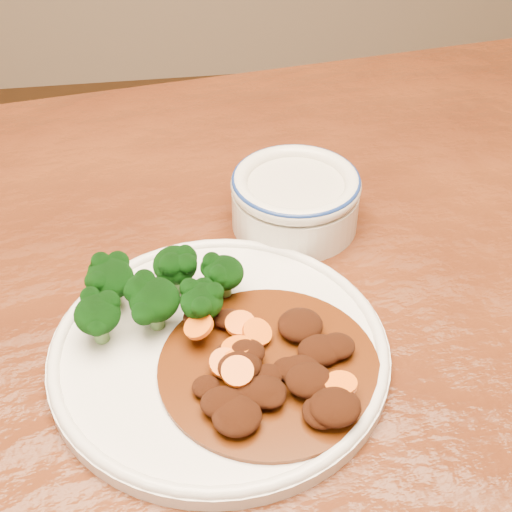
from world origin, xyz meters
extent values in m
cube|color=#57260F|center=(0.00, 0.00, 0.73)|extent=(1.61, 1.10, 0.04)
cylinder|color=white|center=(-0.01, -0.05, 0.76)|extent=(0.28, 0.28, 0.01)
torus|color=white|center=(-0.01, -0.05, 0.76)|extent=(0.28, 0.28, 0.01)
cylinder|color=#5F934C|center=(0.00, 0.01, 0.77)|extent=(0.01, 0.01, 0.02)
ellipsoid|color=black|center=(0.00, 0.01, 0.79)|extent=(0.03, 0.03, 0.03)
cylinder|color=#5F934C|center=(-0.11, -0.03, 0.77)|extent=(0.01, 0.01, 0.02)
ellipsoid|color=black|center=(-0.11, -0.03, 0.79)|extent=(0.04, 0.04, 0.03)
cylinder|color=#5F934C|center=(-0.04, 0.02, 0.77)|extent=(0.01, 0.01, 0.02)
ellipsoid|color=black|center=(-0.04, 0.02, 0.79)|extent=(0.04, 0.04, 0.03)
cylinder|color=#5F934C|center=(-0.06, -0.02, 0.77)|extent=(0.01, 0.01, 0.02)
ellipsoid|color=black|center=(-0.06, -0.02, 0.79)|extent=(0.04, 0.04, 0.03)
cylinder|color=#5F934C|center=(-0.02, -0.02, 0.77)|extent=(0.01, 0.01, 0.02)
ellipsoid|color=black|center=(-0.02, -0.02, 0.79)|extent=(0.04, 0.04, 0.03)
cylinder|color=#5F934C|center=(-0.10, 0.01, 0.77)|extent=(0.01, 0.01, 0.02)
ellipsoid|color=black|center=(-0.10, 0.01, 0.79)|extent=(0.04, 0.04, 0.03)
cylinder|color=#4B2008|center=(0.02, -0.08, 0.76)|extent=(0.18, 0.18, 0.00)
ellipsoid|color=black|center=(0.01, -0.07, 0.78)|extent=(0.03, 0.03, 0.01)
ellipsoid|color=black|center=(0.06, -0.11, 0.77)|extent=(0.02, 0.02, 0.01)
ellipsoid|color=black|center=(0.05, -0.11, 0.78)|extent=(0.04, 0.03, 0.02)
ellipsoid|color=black|center=(0.05, -0.13, 0.77)|extent=(0.03, 0.03, 0.01)
ellipsoid|color=black|center=(0.00, -0.11, 0.78)|extent=(0.02, 0.02, 0.01)
ellipsoid|color=black|center=(0.08, -0.07, 0.77)|extent=(0.03, 0.03, 0.01)
ellipsoid|color=black|center=(-0.02, -0.12, 0.78)|extent=(0.03, 0.03, 0.02)
ellipsoid|color=black|center=(0.05, -0.09, 0.77)|extent=(0.03, 0.03, 0.02)
ellipsoid|color=black|center=(0.01, -0.11, 0.77)|extent=(0.03, 0.03, 0.02)
ellipsoid|color=black|center=(0.04, -0.09, 0.77)|extent=(0.02, 0.02, 0.01)
ellipsoid|color=black|center=(0.00, -0.03, 0.77)|extent=(0.03, 0.02, 0.01)
ellipsoid|color=black|center=(0.07, -0.08, 0.77)|extent=(0.04, 0.03, 0.02)
ellipsoid|color=black|center=(0.06, -0.04, 0.78)|extent=(0.02, 0.02, 0.01)
ellipsoid|color=black|center=(-0.03, -0.03, 0.78)|extent=(0.02, 0.02, 0.01)
ellipsoid|color=black|center=(0.00, -0.09, 0.78)|extent=(0.03, 0.03, 0.02)
ellipsoid|color=black|center=(-0.01, -0.13, 0.77)|extent=(0.04, 0.04, 0.02)
ellipsoid|color=black|center=(0.06, -0.14, 0.78)|extent=(0.04, 0.03, 0.02)
ellipsoid|color=black|center=(-0.01, -0.07, 0.77)|extent=(0.03, 0.03, 0.01)
ellipsoid|color=black|center=(0.06, -0.05, 0.78)|extent=(0.04, 0.04, 0.02)
ellipsoid|color=black|center=(0.02, -0.12, 0.78)|extent=(0.02, 0.02, 0.01)
ellipsoid|color=black|center=(0.00, -0.08, 0.78)|extent=(0.03, 0.03, 0.01)
ellipsoid|color=black|center=(-0.03, -0.10, 0.77)|extent=(0.02, 0.02, 0.01)
ellipsoid|color=black|center=(0.02, -0.09, 0.77)|extent=(0.02, 0.02, 0.01)
cylinder|color=#F05D0D|center=(0.00, -0.10, 0.79)|extent=(0.03, 0.03, 0.01)
cylinder|color=#F05D0D|center=(-0.03, -0.05, 0.79)|extent=(0.03, 0.03, 0.02)
cylinder|color=#F05D0D|center=(0.07, -0.12, 0.78)|extent=(0.03, 0.04, 0.01)
cylinder|color=#F05D0D|center=(0.02, -0.05, 0.78)|extent=(0.03, 0.03, 0.02)
cylinder|color=#F05D0D|center=(0.01, -0.04, 0.78)|extent=(0.03, 0.03, 0.01)
cylinder|color=#F05D0D|center=(0.00, -0.07, 0.78)|extent=(0.03, 0.03, 0.01)
cylinder|color=#F05D0D|center=(-0.01, -0.08, 0.78)|extent=(0.03, 0.03, 0.02)
cylinder|color=beige|center=(0.08, 0.12, 0.77)|extent=(0.13, 0.13, 0.04)
cylinder|color=silver|center=(0.08, 0.12, 0.80)|extent=(0.10, 0.10, 0.01)
torus|color=beige|center=(0.08, 0.12, 0.80)|extent=(0.13, 0.13, 0.02)
torus|color=navy|center=(0.08, 0.12, 0.80)|extent=(0.13, 0.13, 0.01)
camera|label=1|loc=(-0.04, -0.45, 1.19)|focal=50.00mm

